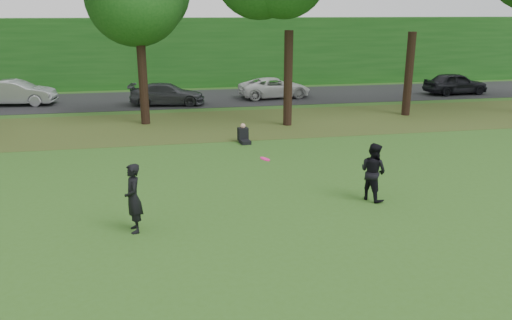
% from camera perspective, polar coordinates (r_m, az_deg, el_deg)
% --- Properties ---
extents(ground, '(120.00, 120.00, 0.00)m').
position_cam_1_polar(ground, '(12.93, -0.28, -8.61)').
color(ground, '#2F581B').
rests_on(ground, ground).
extents(leaf_litter, '(60.00, 7.00, 0.01)m').
position_cam_1_polar(leaf_litter, '(25.19, -5.68, 3.99)').
color(leaf_litter, '#4D451B').
rests_on(leaf_litter, ground).
extents(street, '(70.00, 7.00, 0.02)m').
position_cam_1_polar(street, '(33.02, -6.97, 7.01)').
color(street, black).
rests_on(street, ground).
extents(far_hedge, '(70.00, 3.00, 5.00)m').
position_cam_1_polar(far_hedge, '(38.66, -7.75, 12.11)').
color(far_hedge, '#184E16').
rests_on(far_hedge, ground).
extents(player_left, '(0.54, 0.73, 1.83)m').
position_cam_1_polar(player_left, '(13.19, -13.84, -4.27)').
color(player_left, black).
rests_on(player_left, ground).
extents(player_right, '(1.01, 1.08, 1.77)m').
position_cam_1_polar(player_right, '(15.38, 13.23, -1.30)').
color(player_right, black).
rests_on(player_right, ground).
extents(parked_cars, '(40.24, 3.82, 1.50)m').
position_cam_1_polar(parked_cars, '(31.76, -8.74, 7.84)').
color(parked_cars, black).
rests_on(parked_cars, street).
extents(frisbee, '(0.29, 0.29, 0.10)m').
position_cam_1_polar(frisbee, '(13.22, 1.04, 0.12)').
color(frisbee, '#FE1586').
rests_on(frisbee, ground).
extents(seated_person, '(0.52, 0.79, 0.83)m').
position_cam_1_polar(seated_person, '(21.70, -1.44, 2.82)').
color(seated_person, black).
rests_on(seated_person, ground).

